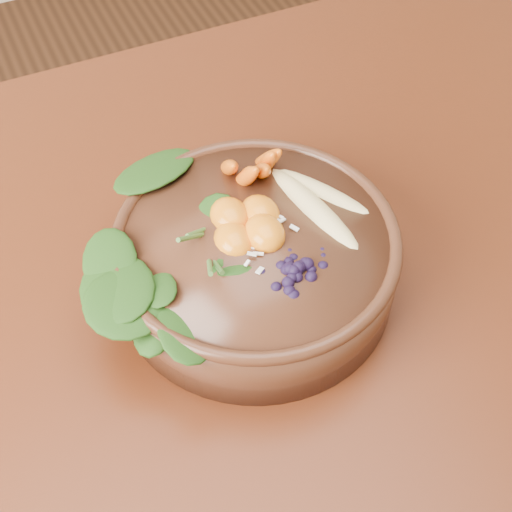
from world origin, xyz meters
The scene contains 9 objects.
ground centered at (0.00, 0.00, 0.00)m, with size 4.00×4.00×0.00m, color #381E0F.
dining_table centered at (0.00, 0.00, 0.66)m, with size 1.60×0.90×0.75m.
stoneware_bowl centered at (-0.04, -0.03, 0.79)m, with size 0.30×0.30×0.08m, color #4C2A1A.
kale_heap centered at (-0.10, 0.02, 0.85)m, with size 0.20×0.17×0.05m, color #1F4413, non-canonical shape.
carrot_cluster centered at (-0.01, 0.05, 0.87)m, with size 0.06×0.06×0.08m, color orange, non-canonical shape.
banana_halves centered at (0.04, -0.01, 0.84)m, with size 0.10×0.17×0.03m.
mandarin_cluster centered at (-0.05, -0.02, 0.85)m, with size 0.09×0.09×0.03m, color orange, non-canonical shape.
blueberry_pile centered at (-0.03, -0.09, 0.85)m, with size 0.14×0.10×0.04m, color black, non-canonical shape.
coconut_flakes centered at (-0.04, -0.05, 0.83)m, with size 0.09×0.07×0.01m, color white, non-canonical shape.
Camera 1 is at (-0.24, -0.47, 1.38)m, focal length 50.00 mm.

